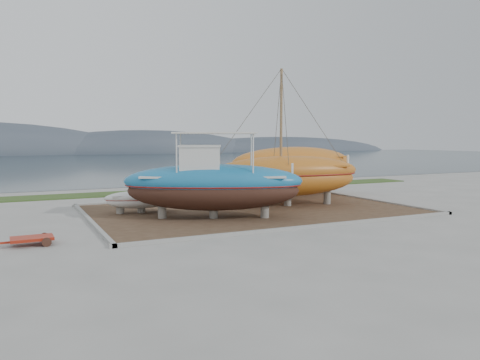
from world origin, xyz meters
name	(u,v)px	position (x,y,z in m)	size (l,w,h in m)	color
ground	(288,221)	(0.00, 0.00, 0.00)	(140.00, 140.00, 0.00)	gray
dirt_patch	(252,210)	(0.00, 4.00, 0.03)	(18.00, 12.00, 0.06)	#422D1E
curb_frame	(252,209)	(0.00, 4.00, 0.07)	(18.60, 12.60, 0.15)	gray
grass_strip	(186,190)	(0.00, 15.50, 0.04)	(44.00, 3.00, 0.08)	#284219
sea	(88,162)	(0.00, 70.00, 0.00)	(260.00, 100.00, 0.04)	#16262D
mountain_ridge	(60,153)	(0.00, 125.00, 0.00)	(200.00, 36.00, 20.00)	#333D49
blue_caique	(213,175)	(-3.19, 2.20, 2.28)	(9.24, 2.89, 4.44)	#1A6CA2
white_dinghy	(141,202)	(-6.11, 5.63, 0.66)	(3.97, 1.49, 1.19)	silver
orange_sailboat	(288,138)	(2.67, 4.38, 4.21)	(9.35, 2.76, 8.29)	#AA5D1A
orange_bare_hull	(294,172)	(5.69, 8.44, 1.78)	(10.50, 3.15, 3.44)	#AA5D1A
red_trailer	(32,241)	(-11.91, -0.24, 0.17)	(2.34, 1.17, 0.33)	#A22412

